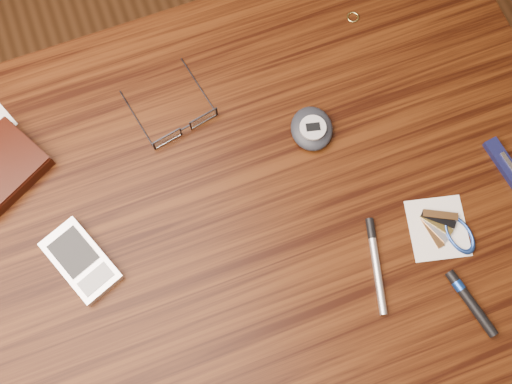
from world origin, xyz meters
The scene contains 10 objects.
ground centered at (0.00, 0.00, 0.00)m, with size 3.80×3.80×0.00m, color #472814.
desk centered at (0.00, 0.00, 0.65)m, with size 1.00×0.70×0.75m.
eyeglasses centered at (-0.03, 0.15, 0.76)m, with size 0.13×0.13×0.02m.
gold_ring centered at (0.28, 0.24, 0.75)m, with size 0.02×0.02×0.00m, color tan.
pda_phone centered at (-0.22, 0.01, 0.76)m, with size 0.10×0.13×0.02m.
pedometer centered at (0.14, 0.08, 0.76)m, with size 0.08×0.08×0.03m.
notepad_keys centered at (0.27, -0.13, 0.75)m, with size 0.10×0.10×0.01m.
pocket_knife centered at (0.39, -0.07, 0.76)m, with size 0.03×0.09×0.01m.
silver_pen centered at (0.16, -0.13, 0.76)m, with size 0.05×0.13×0.01m.
black_blue_pen centered at (0.25, -0.22, 0.76)m, with size 0.03×0.10×0.01m.
Camera 1 is at (-0.06, -0.23, 1.62)m, focal length 45.00 mm.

